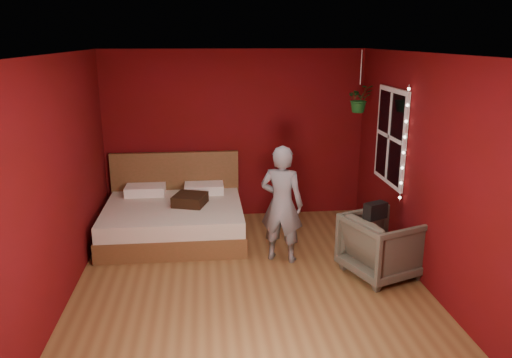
# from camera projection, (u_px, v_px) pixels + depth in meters

# --- Properties ---
(floor) EXTENTS (4.50, 4.50, 0.00)m
(floor) POSITION_uv_depth(u_px,v_px,m) (249.00, 279.00, 5.92)
(floor) COLOR olive
(floor) RESTS_ON ground
(room_walls) EXTENTS (4.04, 4.54, 2.62)m
(room_walls) POSITION_uv_depth(u_px,v_px,m) (248.00, 140.00, 5.46)
(room_walls) COLOR #5A090E
(room_walls) RESTS_ON ground
(window) EXTENTS (0.05, 0.97, 1.27)m
(window) POSITION_uv_depth(u_px,v_px,m) (390.00, 137.00, 6.57)
(window) COLOR white
(window) RESTS_ON room_walls
(fairy_lights) EXTENTS (0.04, 0.04, 1.45)m
(fairy_lights) POSITION_uv_depth(u_px,v_px,m) (404.00, 145.00, 6.06)
(fairy_lights) COLOR silver
(fairy_lights) RESTS_ON room_walls
(bed) EXTENTS (1.95, 1.65, 1.07)m
(bed) POSITION_uv_depth(u_px,v_px,m) (174.00, 217.00, 7.15)
(bed) COLOR brown
(bed) RESTS_ON ground
(person) EXTENTS (0.65, 0.55, 1.50)m
(person) POSITION_uv_depth(u_px,v_px,m) (282.00, 204.00, 6.24)
(person) COLOR slate
(person) RESTS_ON ground
(armchair) EXTENTS (1.05, 1.04, 0.75)m
(armchair) POSITION_uv_depth(u_px,v_px,m) (383.00, 246.00, 5.93)
(armchair) COLOR #595546
(armchair) RESTS_ON ground
(handbag) EXTENTS (0.29, 0.23, 0.19)m
(handbag) POSITION_uv_depth(u_px,v_px,m) (375.00, 211.00, 5.73)
(handbag) COLOR black
(handbag) RESTS_ON armchair
(throw_pillow) EXTENTS (0.53, 0.53, 0.15)m
(throw_pillow) POSITION_uv_depth(u_px,v_px,m) (190.00, 200.00, 7.01)
(throw_pillow) COLOR black
(throw_pillow) RESTS_ON bed
(hanging_plant) EXTENTS (0.39, 0.36, 0.83)m
(hanging_plant) POSITION_uv_depth(u_px,v_px,m) (359.00, 99.00, 6.79)
(hanging_plant) COLOR silver
(hanging_plant) RESTS_ON room_walls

